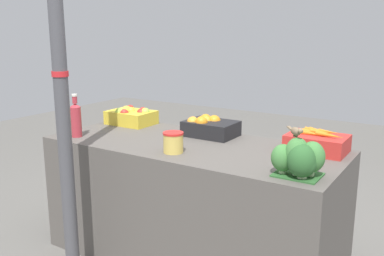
# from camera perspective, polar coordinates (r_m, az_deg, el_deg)

# --- Properties ---
(ground_plane) EXTENTS (10.00, 10.00, 0.00)m
(ground_plane) POSITION_cam_1_polar(r_m,az_deg,el_deg) (2.98, 0.00, -16.76)
(ground_plane) COLOR #605E59
(market_table) EXTENTS (1.86, 0.79, 0.78)m
(market_table) POSITION_cam_1_polar(r_m,az_deg,el_deg) (2.81, 0.00, -9.81)
(market_table) COLOR #56514C
(market_table) RESTS_ON ground_plane
(support_pole) EXTENTS (0.09, 0.09, 2.27)m
(support_pole) POSITION_cam_1_polar(r_m,az_deg,el_deg) (2.45, -17.01, 4.34)
(support_pole) COLOR #4C4C51
(support_pole) RESTS_ON ground_plane
(apple_crate) EXTENTS (0.34, 0.24, 0.14)m
(apple_crate) POSITION_cam_1_polar(r_m,az_deg,el_deg) (3.25, -8.17, 1.65)
(apple_crate) COLOR gold
(apple_crate) RESTS_ON market_table
(orange_crate) EXTENTS (0.34, 0.24, 0.14)m
(orange_crate) POSITION_cam_1_polar(r_m,az_deg,el_deg) (2.87, 2.33, 0.16)
(orange_crate) COLOR black
(orange_crate) RESTS_ON market_table
(carrot_crate) EXTENTS (0.34, 0.24, 0.13)m
(carrot_crate) POSITION_cam_1_polar(r_m,az_deg,el_deg) (2.59, 16.37, -1.85)
(carrot_crate) COLOR red
(carrot_crate) RESTS_ON market_table
(broccoli_pile) EXTENTS (0.25, 0.21, 0.20)m
(broccoli_pile) POSITION_cam_1_polar(r_m,az_deg,el_deg) (2.11, 14.20, -4.04)
(broccoli_pile) COLOR #2D602D
(broccoli_pile) RESTS_ON market_table
(juice_bottle_cloudy) EXTENTS (0.08, 0.08, 0.27)m
(juice_bottle_cloudy) POSITION_cam_1_polar(r_m,az_deg,el_deg) (3.01, -16.67, 1.28)
(juice_bottle_cloudy) COLOR beige
(juice_bottle_cloudy) RESTS_ON market_table
(juice_bottle_ruby) EXTENTS (0.07, 0.07, 0.29)m
(juice_bottle_ruby) POSITION_cam_1_polar(r_m,az_deg,el_deg) (2.93, -15.22, 1.17)
(juice_bottle_ruby) COLOR #B2333D
(juice_bottle_ruby) RESTS_ON market_table
(pickle_jar) EXTENTS (0.12, 0.12, 0.12)m
(pickle_jar) POSITION_cam_1_polar(r_m,az_deg,el_deg) (2.47, -2.51, -1.92)
(pickle_jar) COLOR #DBBC56
(pickle_jar) RESTS_ON market_table
(sparrow_bird) EXTENTS (0.11, 0.10, 0.05)m
(sparrow_bird) POSITION_cam_1_polar(r_m,az_deg,el_deg) (2.09, 13.73, -0.42)
(sparrow_bird) COLOR #4C3D2D
(sparrow_bird) RESTS_ON broccoli_pile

